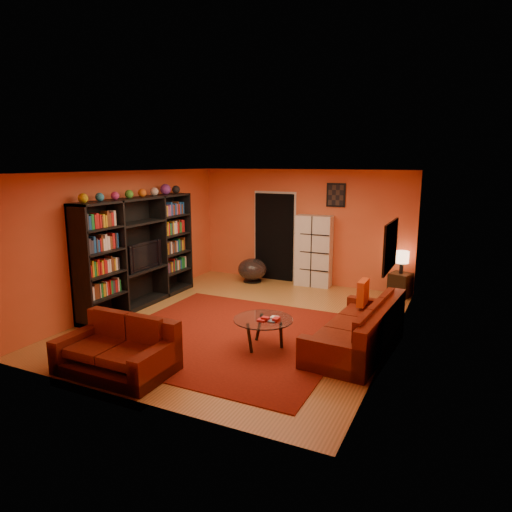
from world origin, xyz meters
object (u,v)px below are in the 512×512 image
at_px(table_lamp, 402,258).
at_px(tv, 141,255).
at_px(entertainment_unit, 139,252).
at_px(loveseat, 120,350).
at_px(storage_cabinet, 314,251).
at_px(coffee_table, 263,322).
at_px(side_table, 400,285).
at_px(sofa, 362,330).
at_px(bowl_chair, 252,269).

bearing_deg(table_lamp, tv, -148.50).
xyz_separation_m(entertainment_unit, loveseat, (1.63, -2.42, -0.77)).
relative_size(entertainment_unit, storage_cabinet, 1.88).
relative_size(storage_cabinet, table_lamp, 3.44).
height_order(entertainment_unit, coffee_table, entertainment_unit).
xyz_separation_m(entertainment_unit, side_table, (4.53, 2.75, -0.80)).
bearing_deg(storage_cabinet, side_table, -3.67).
xyz_separation_m(tv, loveseat, (1.58, -2.42, -0.71)).
bearing_deg(entertainment_unit, table_lamp, 31.29).
bearing_deg(sofa, storage_cabinet, 124.09).
relative_size(tv, table_lamp, 2.02).
bearing_deg(tv, storage_cabinet, -42.48).
xyz_separation_m(loveseat, bowl_chair, (-0.42, 4.92, 0.01)).
relative_size(coffee_table, side_table, 1.79).
height_order(loveseat, bowl_chair, loveseat).
height_order(tv, sofa, tv).
relative_size(storage_cabinet, side_table, 3.20).
distance_m(entertainment_unit, bowl_chair, 2.88).
bearing_deg(loveseat, side_table, -29.29).
bearing_deg(loveseat, bowl_chair, 4.76).
bearing_deg(bowl_chair, side_table, 4.32).
bearing_deg(loveseat, entertainment_unit, 34.00).
distance_m(coffee_table, storage_cabinet, 3.76).
distance_m(entertainment_unit, loveseat, 3.02).
height_order(sofa, table_lamp, table_lamp).
xyz_separation_m(coffee_table, storage_cabinet, (-0.46, 3.71, 0.39)).
bearing_deg(tv, sofa, -93.98).
bearing_deg(bowl_chair, table_lamp, 4.32).
relative_size(entertainment_unit, coffee_table, 3.35).
distance_m(bowl_chair, side_table, 3.32).
height_order(tv, coffee_table, tv).
bearing_deg(bowl_chair, sofa, -41.18).
height_order(entertainment_unit, tv, entertainment_unit).
relative_size(sofa, table_lamp, 5.09).
height_order(bowl_chair, side_table, bowl_chair).
xyz_separation_m(tv, side_table, (4.47, 2.74, -0.74)).
relative_size(entertainment_unit, tv, 3.20).
xyz_separation_m(entertainment_unit, storage_cabinet, (2.61, 2.80, -0.25)).
xyz_separation_m(sofa, loveseat, (-2.78, -2.12, 0.00)).
xyz_separation_m(entertainment_unit, sofa, (4.41, -0.30, -0.77)).
bearing_deg(storage_cabinet, coffee_table, -85.15).
bearing_deg(storage_cabinet, table_lamp, -3.67).
height_order(storage_cabinet, side_table, storage_cabinet).
bearing_deg(tv, side_table, -58.50).
relative_size(bowl_chair, side_table, 1.35).
height_order(bowl_chair, table_lamp, table_lamp).
height_order(sofa, bowl_chair, sofa).
bearing_deg(tv, table_lamp, -58.50).
bearing_deg(tv, entertainment_unit, 98.57).
height_order(tv, table_lamp, tv).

